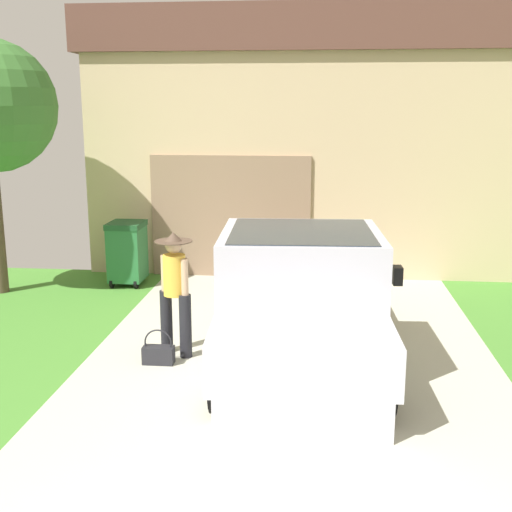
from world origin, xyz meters
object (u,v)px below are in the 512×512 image
Objects in this scene: pickup_truck at (300,304)px; wheeled_trash_bin at (127,251)px; house_with_garage at (311,137)px; person_with_hat at (175,288)px; handbag at (158,353)px.

pickup_truck is 4.45× the size of wheeled_trash_bin.
pickup_truck is at bearing -46.19° from wheeled_trash_bin.
house_with_garage is at bearing 49.31° from wheeled_trash_bin.
pickup_truck reaches higher than wheeled_trash_bin.
wheeled_trash_bin is at bearing -48.98° from pickup_truck.
pickup_truck reaches higher than person_with_hat.
handbag is 0.39× the size of wheeled_trash_bin.
house_with_garage is (1.73, 7.35, 2.36)m from handbag.
person_with_hat is 0.85m from handbag.
pickup_truck is 0.58× the size of house_with_garage.
handbag is 3.94m from wheeled_trash_bin.
wheeled_trash_bin is at bearing 112.01° from handbag.
handbag is at bearing 6.19° from pickup_truck.
house_with_garage is (-0.01, 7.07, 1.75)m from pickup_truck.
house_with_garage reaches higher than handbag.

